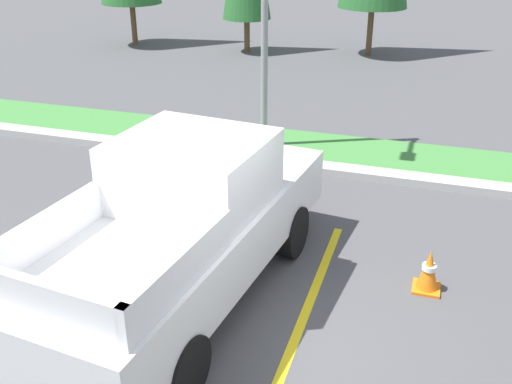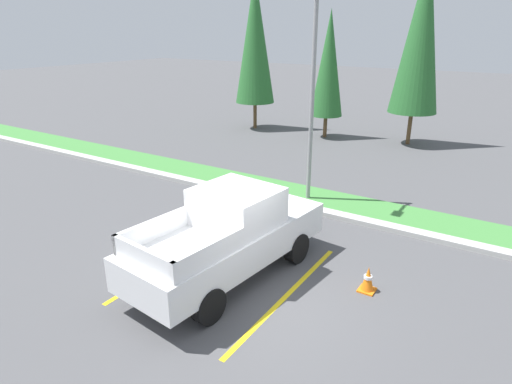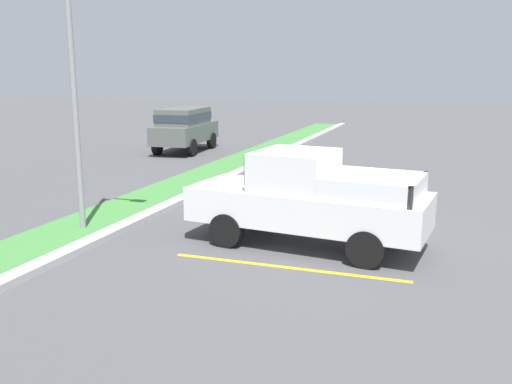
{
  "view_description": "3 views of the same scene",
  "coord_description": "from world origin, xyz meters",
  "px_view_note": "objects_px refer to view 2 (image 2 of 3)",
  "views": [
    {
      "loc": [
        1.95,
        -5.33,
        4.56
      ],
      "look_at": [
        -0.28,
        1.66,
        1.05
      ],
      "focal_mm": 41.35,
      "sensor_mm": 36.0,
      "label": 1
    },
    {
      "loc": [
        4.53,
        -6.81,
        5.48
      ],
      "look_at": [
        -1.21,
        2.2,
        1.48
      ],
      "focal_mm": 30.69,
      "sensor_mm": 36.0,
      "label": 2
    },
    {
      "loc": [
        -12.36,
        -2.38,
        3.77
      ],
      "look_at": [
        -0.89,
        1.62,
        1.14
      ],
      "focal_mm": 38.85,
      "sensor_mm": 36.0,
      "label": 3
    }
  ],
  "objects_px": {
    "street_light": "(310,88)",
    "traffic_cone": "(368,279)",
    "cypress_tree_left_inner": "(329,64)",
    "cypress_tree_leftmost": "(255,39)",
    "pickup_truck_main": "(230,235)",
    "cypress_tree_center": "(421,34)"
  },
  "relations": [
    {
      "from": "street_light",
      "to": "cypress_tree_left_inner",
      "type": "distance_m",
      "value": 9.55
    },
    {
      "from": "pickup_truck_main",
      "to": "traffic_cone",
      "type": "xyz_separation_m",
      "value": [
        2.96,
        1.07,
        -0.75
      ]
    },
    {
      "from": "cypress_tree_leftmost",
      "to": "cypress_tree_center",
      "type": "height_order",
      "value": "cypress_tree_center"
    },
    {
      "from": "street_light",
      "to": "traffic_cone",
      "type": "bearing_deg",
      "value": -49.3
    },
    {
      "from": "cypress_tree_left_inner",
      "to": "cypress_tree_center",
      "type": "height_order",
      "value": "cypress_tree_center"
    },
    {
      "from": "street_light",
      "to": "cypress_tree_leftmost",
      "type": "relative_size",
      "value": 0.77
    },
    {
      "from": "cypress_tree_center",
      "to": "pickup_truck_main",
      "type": "bearing_deg",
      "value": -90.92
    },
    {
      "from": "pickup_truck_main",
      "to": "cypress_tree_left_inner",
      "type": "relative_size",
      "value": 0.84
    },
    {
      "from": "cypress_tree_leftmost",
      "to": "cypress_tree_left_inner",
      "type": "distance_m",
      "value": 4.52
    },
    {
      "from": "cypress_tree_left_inner",
      "to": "traffic_cone",
      "type": "distance_m",
      "value": 15.23
    },
    {
      "from": "cypress_tree_leftmost",
      "to": "cypress_tree_left_inner",
      "type": "bearing_deg",
      "value": 1.7
    },
    {
      "from": "pickup_truck_main",
      "to": "traffic_cone",
      "type": "distance_m",
      "value": 3.23
    },
    {
      "from": "street_light",
      "to": "cypress_tree_center",
      "type": "bearing_deg",
      "value": 84.92
    },
    {
      "from": "street_light",
      "to": "traffic_cone",
      "type": "height_order",
      "value": "street_light"
    },
    {
      "from": "street_light",
      "to": "cypress_tree_center",
      "type": "distance_m",
      "value": 9.95
    },
    {
      "from": "cypress_tree_left_inner",
      "to": "traffic_cone",
      "type": "height_order",
      "value": "cypress_tree_left_inner"
    },
    {
      "from": "cypress_tree_leftmost",
      "to": "traffic_cone",
      "type": "xyz_separation_m",
      "value": [
        11.27,
        -13.0,
        -4.65
      ]
    },
    {
      "from": "pickup_truck_main",
      "to": "cypress_tree_center",
      "type": "relative_size",
      "value": 0.6
    },
    {
      "from": "pickup_truck_main",
      "to": "street_light",
      "type": "xyz_separation_m",
      "value": [
        -0.63,
        5.24,
        2.72
      ]
    },
    {
      "from": "cypress_tree_left_inner",
      "to": "traffic_cone",
      "type": "bearing_deg",
      "value": -62.28
    },
    {
      "from": "cypress_tree_left_inner",
      "to": "traffic_cone",
      "type": "relative_size",
      "value": 10.74
    },
    {
      "from": "pickup_truck_main",
      "to": "street_light",
      "type": "relative_size",
      "value": 0.84
    }
  ]
}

